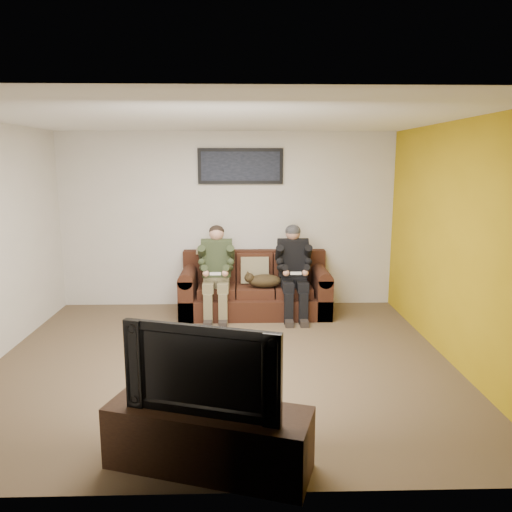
{
  "coord_description": "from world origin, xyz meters",
  "views": [
    {
      "loc": [
        0.22,
        -5.21,
        2.17
      ],
      "look_at": [
        0.4,
        1.2,
        0.95
      ],
      "focal_mm": 35.0,
      "sensor_mm": 36.0,
      "label": 1
    }
  ],
  "objects_px": {
    "sofa": "(255,290)",
    "television": "(207,365)",
    "person_left": "(216,267)",
    "person_right": "(294,266)",
    "framed_poster": "(240,166)",
    "tv_stand": "(208,438)",
    "cat": "(263,281)"
  },
  "relations": [
    {
      "from": "cat",
      "to": "television",
      "type": "height_order",
      "value": "television"
    },
    {
      "from": "person_left",
      "to": "framed_poster",
      "type": "relative_size",
      "value": 1.02
    },
    {
      "from": "cat",
      "to": "framed_poster",
      "type": "relative_size",
      "value": 0.53
    },
    {
      "from": "person_left",
      "to": "framed_poster",
      "type": "distance_m",
      "value": 1.54
    },
    {
      "from": "sofa",
      "to": "framed_poster",
      "type": "height_order",
      "value": "framed_poster"
    },
    {
      "from": "sofa",
      "to": "framed_poster",
      "type": "xyz_separation_m",
      "value": [
        -0.2,
        0.39,
        1.77
      ]
    },
    {
      "from": "person_left",
      "to": "tv_stand",
      "type": "distance_m",
      "value": 3.63
    },
    {
      "from": "sofa",
      "to": "framed_poster",
      "type": "distance_m",
      "value": 1.83
    },
    {
      "from": "tv_stand",
      "to": "television",
      "type": "bearing_deg",
      "value": -72.55
    },
    {
      "from": "sofa",
      "to": "person_left",
      "type": "bearing_deg",
      "value": -162.01
    },
    {
      "from": "sofa",
      "to": "tv_stand",
      "type": "xyz_separation_m",
      "value": [
        -0.43,
        -3.78,
        -0.1
      ]
    },
    {
      "from": "television",
      "to": "sofa",
      "type": "bearing_deg",
      "value": 101.01
    },
    {
      "from": "person_right",
      "to": "television",
      "type": "bearing_deg",
      "value": -105.08
    },
    {
      "from": "person_right",
      "to": "television",
      "type": "height_order",
      "value": "person_right"
    },
    {
      "from": "sofa",
      "to": "person_right",
      "type": "height_order",
      "value": "person_right"
    },
    {
      "from": "framed_poster",
      "to": "tv_stand",
      "type": "relative_size",
      "value": 0.86
    },
    {
      "from": "framed_poster",
      "to": "television",
      "type": "distance_m",
      "value": 4.38
    },
    {
      "from": "tv_stand",
      "to": "television",
      "type": "height_order",
      "value": "television"
    },
    {
      "from": "sofa",
      "to": "television",
      "type": "xyz_separation_m",
      "value": [
        -0.43,
        -3.78,
        0.45
      ]
    },
    {
      "from": "person_left",
      "to": "framed_poster",
      "type": "height_order",
      "value": "framed_poster"
    },
    {
      "from": "tv_stand",
      "to": "sofa",
      "type": "bearing_deg",
      "value": 101.01
    },
    {
      "from": "person_right",
      "to": "television",
      "type": "relative_size",
      "value": 1.15
    },
    {
      "from": "person_left",
      "to": "person_right",
      "type": "height_order",
      "value": "person_right"
    },
    {
      "from": "person_right",
      "to": "framed_poster",
      "type": "bearing_deg",
      "value": 142.69
    },
    {
      "from": "person_left",
      "to": "person_right",
      "type": "bearing_deg",
      "value": 0.02
    },
    {
      "from": "tv_stand",
      "to": "person_left",
      "type": "bearing_deg",
      "value": 109.32
    },
    {
      "from": "person_left",
      "to": "tv_stand",
      "type": "xyz_separation_m",
      "value": [
        0.12,
        -3.6,
        -0.49
      ]
    },
    {
      "from": "framed_poster",
      "to": "television",
      "type": "relative_size",
      "value": 1.12
    },
    {
      "from": "sofa",
      "to": "tv_stand",
      "type": "height_order",
      "value": "sofa"
    },
    {
      "from": "sofa",
      "to": "cat",
      "type": "xyz_separation_m",
      "value": [
        0.12,
        -0.24,
        0.2
      ]
    },
    {
      "from": "cat",
      "to": "framed_poster",
      "type": "height_order",
      "value": "framed_poster"
    },
    {
      "from": "sofa",
      "to": "television",
      "type": "relative_size",
      "value": 1.89
    }
  ]
}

